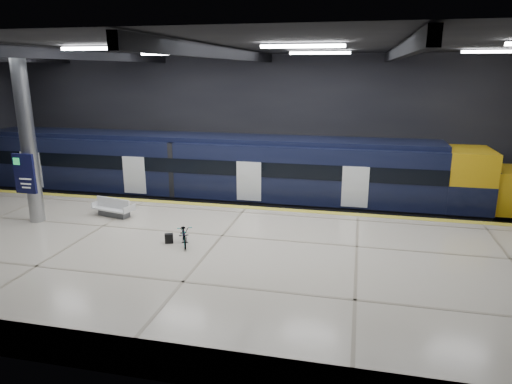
% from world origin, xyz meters
% --- Properties ---
extents(ground, '(30.00, 30.00, 0.00)m').
position_xyz_m(ground, '(0.00, 0.00, 0.00)').
color(ground, black).
rests_on(ground, ground).
extents(room_shell, '(30.10, 16.10, 8.05)m').
position_xyz_m(room_shell, '(-0.00, 0.00, 5.72)').
color(room_shell, black).
rests_on(room_shell, ground).
extents(platform, '(30.00, 11.00, 1.10)m').
position_xyz_m(platform, '(0.00, -2.50, 0.55)').
color(platform, beige).
rests_on(platform, ground).
extents(safety_strip, '(30.00, 0.40, 0.01)m').
position_xyz_m(safety_strip, '(0.00, 2.75, 1.11)').
color(safety_strip, gold).
rests_on(safety_strip, platform).
extents(rails, '(30.00, 1.52, 0.16)m').
position_xyz_m(rails, '(0.00, 5.50, 0.08)').
color(rails, gray).
rests_on(rails, ground).
extents(train, '(29.40, 2.84, 3.79)m').
position_xyz_m(train, '(-1.39, 5.50, 2.06)').
color(train, black).
rests_on(train, ground).
extents(bench, '(1.94, 1.14, 0.80)m').
position_xyz_m(bench, '(-5.22, 0.25, 1.38)').
color(bench, '#595B60').
rests_on(bench, platform).
extents(bicycle, '(1.09, 1.56, 0.78)m').
position_xyz_m(bicycle, '(-1.06, -2.15, 1.49)').
color(bicycle, '#99999E').
rests_on(bicycle, platform).
extents(pannier_bag, '(0.35, 0.28, 0.35)m').
position_xyz_m(pannier_bag, '(-1.66, -2.15, 1.28)').
color(pannier_bag, black).
rests_on(pannier_bag, platform).
extents(info_column, '(0.90, 0.78, 6.90)m').
position_xyz_m(info_column, '(-8.00, -1.03, 4.46)').
color(info_column, '#9EA0A5').
rests_on(info_column, platform).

